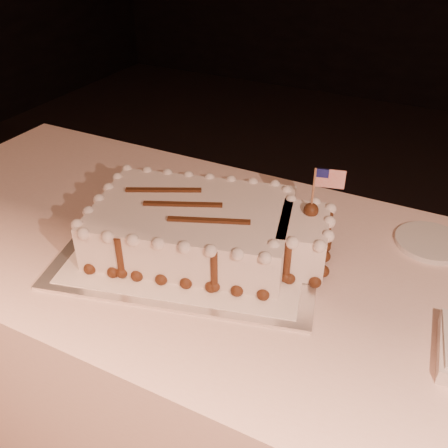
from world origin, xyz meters
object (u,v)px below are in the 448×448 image
at_px(cake_board, 194,247).
at_px(sheet_cake, 206,228).
at_px(side_plate, 431,242).
at_px(banquet_table, 316,400).

relative_size(cake_board, sheet_cake, 1.02).
bearing_deg(cake_board, side_plate, 14.20).
xyz_separation_m(sheet_cake, side_plate, (0.46, 0.26, -0.06)).
distance_m(banquet_table, cake_board, 0.50).
distance_m(banquet_table, side_plate, 0.48).
relative_size(sheet_cake, side_plate, 3.47).
distance_m(banquet_table, sheet_cake, 0.53).
bearing_deg(banquet_table, cake_board, -176.97).
xyz_separation_m(banquet_table, side_plate, (0.16, 0.25, 0.38)).
height_order(banquet_table, sheet_cake, sheet_cake).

